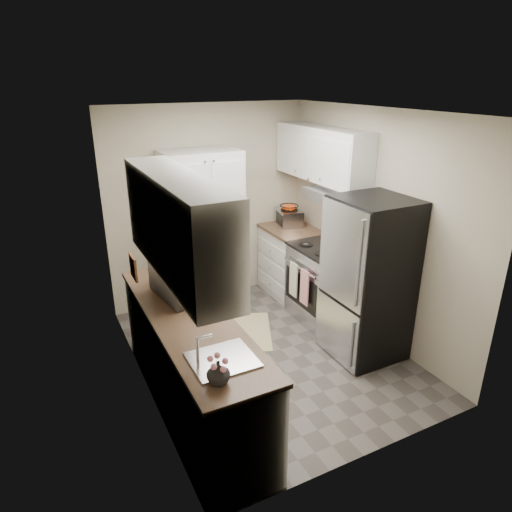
{
  "coord_description": "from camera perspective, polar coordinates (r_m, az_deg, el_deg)",
  "views": [
    {
      "loc": [
        -2.0,
        -3.68,
        2.79
      ],
      "look_at": [
        -0.07,
        0.15,
        1.09
      ],
      "focal_mm": 32.0,
      "sensor_mm": 36.0,
      "label": 1
    }
  ],
  "objects": [
    {
      "name": "countertop_right",
      "position": [
        6.02,
        4.53,
        3.26
      ],
      "size": [
        0.63,
        0.83,
        0.04
      ],
      "primitive_type": "cube",
      "color": "brown",
      "rests_on": "base_cabinet_right"
    },
    {
      "name": "kitchen_mat",
      "position": [
        5.4,
        -1.11,
        -9.41
      ],
      "size": [
        0.84,
        1.0,
        0.01
      ],
      "primitive_type": "cube",
      "rotation": [
        0.0,
        0.0,
        -0.42
      ],
      "color": "#C2B87C",
      "rests_on": "ground"
    },
    {
      "name": "toaster_oven",
      "position": [
        6.12,
        4.15,
        4.83
      ],
      "size": [
        0.36,
        0.42,
        0.21
      ],
      "primitive_type": "cube",
      "rotation": [
        0.0,
        0.0,
        -0.21
      ],
      "color": "#A3A3A8",
      "rests_on": "countertop_right"
    },
    {
      "name": "cutting_board",
      "position": [
        4.71,
        -10.99,
        -0.05
      ],
      "size": [
        0.03,
        0.26,
        0.33
      ],
      "primitive_type": "cube",
      "rotation": [
        0.0,
        0.0,
        0.02
      ],
      "color": "#4E9C44",
      "rests_on": "countertop_left"
    },
    {
      "name": "pantry_cabinet",
      "position": [
        5.6,
        -6.61,
        2.85
      ],
      "size": [
        0.9,
        0.55,
        2.0
      ],
      "primitive_type": "cube",
      "color": "silver",
      "rests_on": "ground"
    },
    {
      "name": "flower_vase",
      "position": [
        3.05,
        -4.73,
        -14.32
      ],
      "size": [
        0.19,
        0.19,
        0.16
      ],
      "primitive_type": "imported",
      "rotation": [
        0.0,
        0.0,
        -0.28
      ],
      "color": "silver",
      "rests_on": "countertop_left"
    },
    {
      "name": "electric_range",
      "position": [
        5.55,
        8.54,
        -3.27
      ],
      "size": [
        0.71,
        0.78,
        1.13
      ],
      "color": "#B7B7BC",
      "rests_on": "ground"
    },
    {
      "name": "countertop_left",
      "position": [
        3.89,
        -8.37,
        -7.69
      ],
      "size": [
        0.63,
        2.33,
        0.04
      ],
      "primitive_type": "cube",
      "color": "brown",
      "rests_on": "base_cabinet_left"
    },
    {
      "name": "microwave",
      "position": [
        4.17,
        -9.23,
        -2.85
      ],
      "size": [
        0.48,
        0.64,
        0.33
      ],
      "primitive_type": "imported",
      "rotation": [
        0.0,
        0.0,
        1.71
      ],
      "color": "#A6A6AA",
      "rests_on": "countertop_left"
    },
    {
      "name": "base_cabinet_left",
      "position": [
        4.13,
        -8.02,
        -13.26
      ],
      "size": [
        0.6,
        2.3,
        0.88
      ],
      "primitive_type": "cube",
      "color": "silver",
      "rests_on": "ground"
    },
    {
      "name": "ground",
      "position": [
        5.03,
        1.49,
        -12.05
      ],
      "size": [
        3.2,
        3.2,
        0.0
      ],
      "primitive_type": "plane",
      "color": "#56514C",
      "rests_on": "ground"
    },
    {
      "name": "refrigerator",
      "position": [
        4.81,
        13.89,
        -2.85
      ],
      "size": [
        0.7,
        0.72,
        1.7
      ],
      "primitive_type": "cube",
      "color": "#B7B7BC",
      "rests_on": "ground"
    },
    {
      "name": "room_shell",
      "position": [
        4.33,
        1.55,
        6.03
      ],
      "size": [
        2.64,
        3.24,
        2.52
      ],
      "color": "#B1A68E",
      "rests_on": "ground"
    },
    {
      "name": "fruit_basket",
      "position": [
        6.06,
        4.17,
        6.22
      ],
      "size": [
        0.26,
        0.26,
        0.1
      ],
      "primitive_type": null,
      "rotation": [
        0.0,
        0.0,
        -0.05
      ],
      "color": "#DF450E",
      "rests_on": "toaster_oven"
    },
    {
      "name": "wine_bottle",
      "position": [
        4.48,
        -12.17,
        -1.63
      ],
      "size": [
        0.07,
        0.07,
        0.27
      ],
      "primitive_type": "cylinder",
      "color": "black",
      "rests_on": "countertop_left"
    },
    {
      "name": "base_cabinet_right",
      "position": [
        6.18,
        4.41,
        -0.79
      ],
      "size": [
        0.6,
        0.8,
        0.88
      ],
      "primitive_type": "cube",
      "color": "silver",
      "rests_on": "ground"
    }
  ]
}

